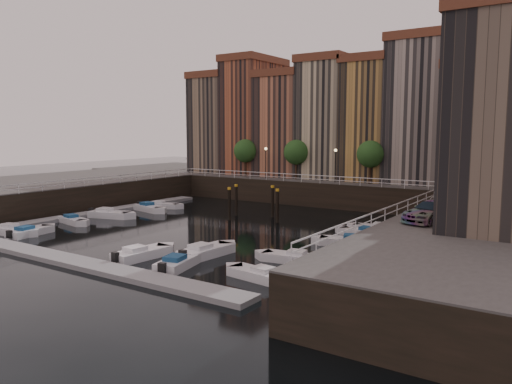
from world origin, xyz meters
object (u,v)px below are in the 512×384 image
Objects in this scene: gangway at (429,209)px; mooring_pilings at (254,203)px; boat_left_1 at (73,220)px; boat_left_2 at (109,214)px; car_c at (432,213)px; corner_tower at (475,122)px; car_b at (462,203)px; car_a at (470,191)px; boat_left_0 at (13,231)px.

gangway is 17.60m from mooring_pilings.
boat_left_1 is at bearing -150.61° from gangway.
boat_left_2 is at bearing 96.38° from boat_left_1.
mooring_pilings is 1.25× the size of car_c.
mooring_pilings is at bearing 15.23° from boat_left_2.
boat_left_1 is (-30.60, -17.24, -1.60)m from gangway.
mooring_pilings is (-19.83, -9.32, -8.54)m from corner_tower.
boat_left_1 is 36.53m from car_b.
car_c is (-0.55, -6.69, 0.09)m from car_b.
boat_left_2 is at bearing -156.93° from gangway.
mooring_pilings is at bearing -170.55° from car_a.
car_b is 0.77× the size of car_c.
car_a reaches higher than boat_left_1.
corner_tower is at bearing 97.12° from car_b.
boat_left_2 is (-30.31, -12.91, -1.54)m from gangway.
boat_left_0 is at bearing -78.33° from boat_left_1.
gangway is 1.90× the size of car_a.
boat_left_2 is 36.58m from car_a.
boat_left_0 is 1.17× the size of car_b.
boat_left_2 is (-13.39, -8.09, -1.27)m from mooring_pilings.
gangway is 14.30m from car_c.
car_b is at bearing 15.01° from boat_left_0.
boat_left_0 is at bearing -145.40° from car_c.
car_b reaches higher than boat_left_2.
corner_tower is 2.70× the size of car_c.
boat_left_2 is (0.29, 4.33, 0.06)m from boat_left_1.
corner_tower reaches higher than gangway.
gangway is 1.80× the size of boat_left_0.
mooring_pilings is 23.26m from boat_left_0.
boat_left_1 is 0.83× the size of car_c.
boat_left_1 is (-0.17, 6.48, -0.03)m from boat_left_0.
car_b is (0.90, -7.85, -0.09)m from car_a.
mooring_pilings reaches higher than boat_left_1.
car_b is at bearing -89.64° from car_a.
car_c reaches higher than boat_left_0.
mooring_pilings is at bearing 174.33° from car_b.
car_a is at bearing 6.31° from boat_left_2.
boat_left_0 is at bearing -125.56° from mooring_pilings.
mooring_pilings reaches higher than boat_left_0.
boat_left_2 is at bearing -163.96° from car_a.
mooring_pilings is 1.46× the size of car_a.
mooring_pilings is 1.51× the size of boat_left_1.
car_b reaches higher than boat_left_1.
boat_left_2 reaches higher than boat_left_1.
boat_left_0 is 38.69m from car_b.
mooring_pilings is (-16.93, -4.82, -0.27)m from gangway.
car_c is (3.75, -13.68, 1.83)m from gangway.
corner_tower is at bearing 110.94° from car_c.
car_c is at bearing -23.19° from mooring_pilings.
gangway is 3.96m from car_a.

